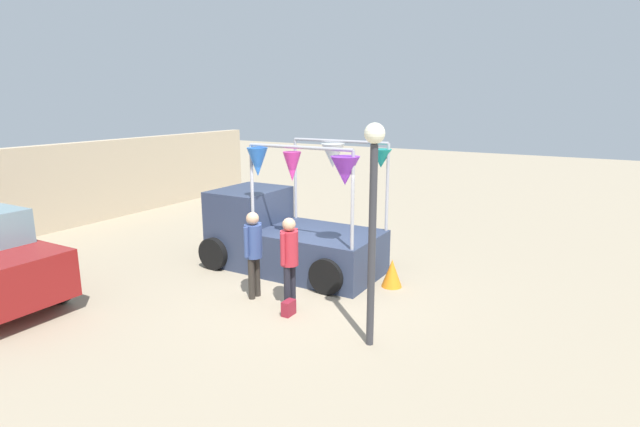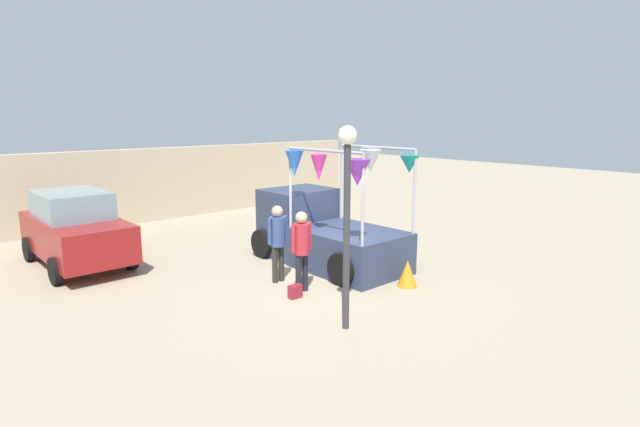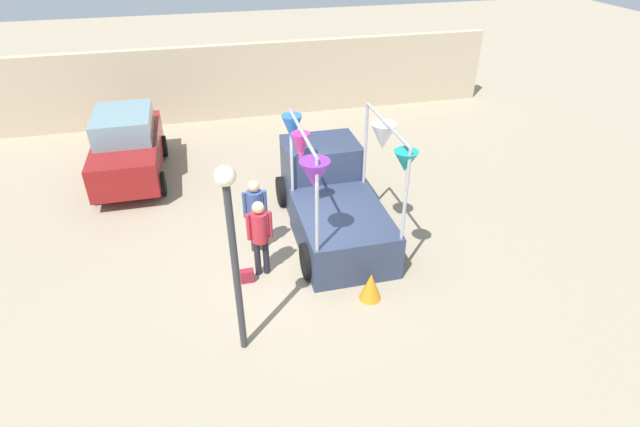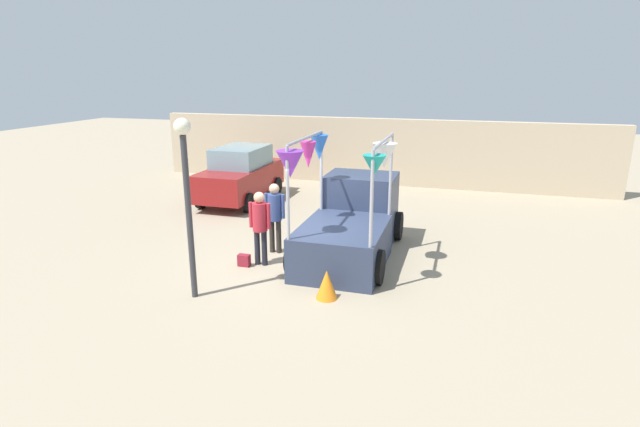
{
  "view_description": "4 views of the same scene",
  "coord_description": "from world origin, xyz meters",
  "px_view_note": "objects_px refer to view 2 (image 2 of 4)",
  "views": [
    {
      "loc": [
        -8.4,
        -5.35,
        3.92
      ],
      "look_at": [
        0.63,
        -0.11,
        1.52
      ],
      "focal_mm": 28.0,
      "sensor_mm": 36.0,
      "label": 1
    },
    {
      "loc": [
        -7.45,
        -8.23,
        3.74
      ],
      "look_at": [
        0.07,
        0.17,
        1.52
      ],
      "focal_mm": 28.0,
      "sensor_mm": 36.0,
      "label": 2
    },
    {
      "loc": [
        -1.71,
        -8.74,
        6.73
      ],
      "look_at": [
        0.36,
        -0.31,
        1.3
      ],
      "focal_mm": 28.0,
      "sensor_mm": 36.0,
      "label": 3
    },
    {
      "loc": [
        3.53,
        -10.46,
        4.43
      ],
      "look_at": [
        0.32,
        0.42,
        1.15
      ],
      "focal_mm": 28.0,
      "sensor_mm": 36.0,
      "label": 4
    }
  ],
  "objects_px": {
    "handbag": "(295,291)",
    "parked_car": "(75,229)",
    "folded_kite_bundle_tangerine": "(407,273)",
    "person_vendor": "(278,236)",
    "person_customer": "(302,244)",
    "street_lamp": "(347,198)",
    "vendor_truck": "(322,229)"
  },
  "relations": [
    {
      "from": "handbag",
      "to": "parked_car",
      "type": "bearing_deg",
      "value": 115.54
    },
    {
      "from": "street_lamp",
      "to": "folded_kite_bundle_tangerine",
      "type": "height_order",
      "value": "street_lamp"
    },
    {
      "from": "handbag",
      "to": "street_lamp",
      "type": "xyz_separation_m",
      "value": [
        -0.27,
        -1.77,
        2.23
      ]
    },
    {
      "from": "folded_kite_bundle_tangerine",
      "to": "handbag",
      "type": "bearing_deg",
      "value": 154.56
    },
    {
      "from": "person_customer",
      "to": "street_lamp",
      "type": "xyz_separation_m",
      "value": [
        -0.62,
        -1.97,
        1.3
      ]
    },
    {
      "from": "vendor_truck",
      "to": "street_lamp",
      "type": "xyz_separation_m",
      "value": [
        -2.48,
        -3.38,
        1.5
      ]
    },
    {
      "from": "vendor_truck",
      "to": "person_vendor",
      "type": "relative_size",
      "value": 2.33
    },
    {
      "from": "person_vendor",
      "to": "handbag",
      "type": "xyz_separation_m",
      "value": [
        -0.37,
        -1.07,
        -0.93
      ]
    },
    {
      "from": "vendor_truck",
      "to": "folded_kite_bundle_tangerine",
      "type": "xyz_separation_m",
      "value": [
        0.11,
        -2.71,
        -0.57
      ]
    },
    {
      "from": "parked_car",
      "to": "handbag",
      "type": "xyz_separation_m",
      "value": [
        2.63,
        -5.51,
        -0.8
      ]
    },
    {
      "from": "person_customer",
      "to": "handbag",
      "type": "bearing_deg",
      "value": -150.26
    },
    {
      "from": "vendor_truck",
      "to": "person_customer",
      "type": "relative_size",
      "value": 2.33
    },
    {
      "from": "vendor_truck",
      "to": "person_vendor",
      "type": "distance_m",
      "value": 1.92
    },
    {
      "from": "parked_car",
      "to": "vendor_truck",
      "type": "bearing_deg",
      "value": -38.87
    },
    {
      "from": "street_lamp",
      "to": "person_customer",
      "type": "bearing_deg",
      "value": 72.47
    },
    {
      "from": "handbag",
      "to": "street_lamp",
      "type": "bearing_deg",
      "value": -98.75
    },
    {
      "from": "handbag",
      "to": "person_customer",
      "type": "bearing_deg",
      "value": 29.74
    },
    {
      "from": "person_customer",
      "to": "person_vendor",
      "type": "bearing_deg",
      "value": 88.46
    },
    {
      "from": "person_customer",
      "to": "handbag",
      "type": "relative_size",
      "value": 6.28
    },
    {
      "from": "parked_car",
      "to": "street_lamp",
      "type": "xyz_separation_m",
      "value": [
        2.36,
        -7.28,
        1.42
      ]
    },
    {
      "from": "parked_car",
      "to": "person_vendor",
      "type": "height_order",
      "value": "parked_car"
    },
    {
      "from": "vendor_truck",
      "to": "folded_kite_bundle_tangerine",
      "type": "relative_size",
      "value": 6.84
    },
    {
      "from": "vendor_truck",
      "to": "handbag",
      "type": "distance_m",
      "value": 2.83
    },
    {
      "from": "parked_car",
      "to": "person_customer",
      "type": "distance_m",
      "value": 6.09
    },
    {
      "from": "person_vendor",
      "to": "folded_kite_bundle_tangerine",
      "type": "relative_size",
      "value": 2.94
    },
    {
      "from": "parked_car",
      "to": "handbag",
      "type": "relative_size",
      "value": 14.29
    },
    {
      "from": "handbag",
      "to": "folded_kite_bundle_tangerine",
      "type": "height_order",
      "value": "folded_kite_bundle_tangerine"
    },
    {
      "from": "vendor_truck",
      "to": "person_customer",
      "type": "bearing_deg",
      "value": -142.83
    },
    {
      "from": "vendor_truck",
      "to": "parked_car",
      "type": "xyz_separation_m",
      "value": [
        -4.84,
        3.9,
        0.08
      ]
    },
    {
      "from": "parked_car",
      "to": "folded_kite_bundle_tangerine",
      "type": "distance_m",
      "value": 8.29
    },
    {
      "from": "person_vendor",
      "to": "handbag",
      "type": "height_order",
      "value": "person_vendor"
    },
    {
      "from": "person_vendor",
      "to": "street_lamp",
      "type": "relative_size",
      "value": 0.49
    }
  ]
}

